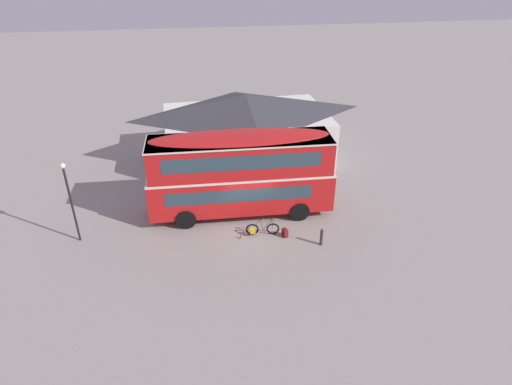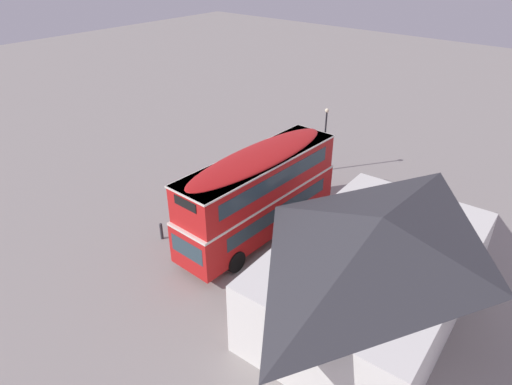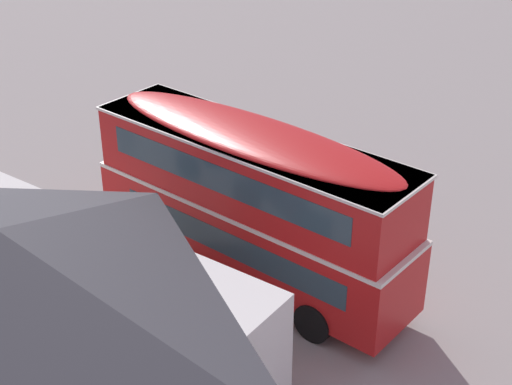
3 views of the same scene
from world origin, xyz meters
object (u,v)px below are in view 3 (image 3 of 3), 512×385
backpack_on_ground (256,212)px  kerb_bollard (236,180)px  double_decker_bus (251,199)px  water_bottle_red_squeeze (310,241)px  touring_bicycle (278,225)px

backpack_on_ground → kerb_bollard: (1.69, -0.98, 0.24)m
double_decker_bus → backpack_on_ground: size_ratio=20.21×
double_decker_bus → water_bottle_red_squeeze: size_ratio=46.92×
touring_bicycle → kerb_bollard: (2.89, -1.30, 0.13)m
backpack_on_ground → water_bottle_red_squeeze: size_ratio=2.32×
backpack_on_ground → double_decker_bus: bearing=126.5°
touring_bicycle → backpack_on_ground: 1.25m
backpack_on_ground → kerb_bollard: size_ratio=0.51×
double_decker_bus → kerb_bollard: size_ratio=10.40×
double_decker_bus → touring_bicycle: 3.37m
water_bottle_red_squeeze → kerb_bollard: size_ratio=0.22×
double_decker_bus → touring_bicycle: double_decker_bus is taller
double_decker_bus → water_bottle_red_squeeze: double_decker_bus is taller
double_decker_bus → touring_bicycle: size_ratio=5.72×
backpack_on_ground → kerb_bollard: bearing=-30.1°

